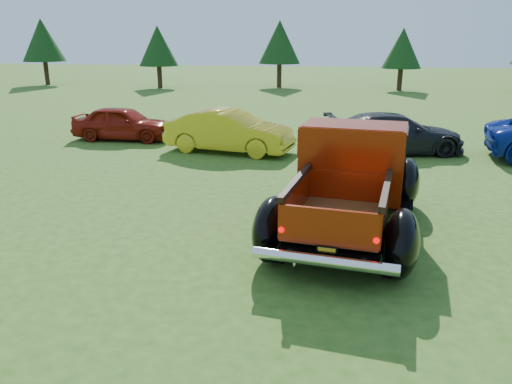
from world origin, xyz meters
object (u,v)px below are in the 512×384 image
(show_car_grey, at_px, (394,133))
(tree_mid_right, at_px, (402,48))
(tree_west, at_px, (158,46))
(tree_mid_left, at_px, (280,42))
(pickup_truck, at_px, (352,177))
(show_car_yellow, at_px, (229,131))
(tree_far_west, at_px, (43,40))
(show_car_red, at_px, (123,123))

(show_car_grey, bearing_deg, tree_mid_right, -18.51)
(tree_west, xyz_separation_m, tree_mid_left, (9.00, 2.00, 0.27))
(pickup_truck, height_order, show_car_yellow, pickup_truck)
(pickup_truck, relative_size, show_car_grey, 1.29)
(tree_mid_right, bearing_deg, pickup_truck, -98.21)
(show_car_yellow, bearing_deg, tree_mid_right, -9.28)
(pickup_truck, distance_m, show_car_grey, 7.23)
(pickup_truck, bearing_deg, show_car_yellow, 130.31)
(tree_far_west, xyz_separation_m, show_car_red, (15.50, -20.58, -2.88))
(show_car_red, xyz_separation_m, show_car_yellow, (4.47, -1.46, 0.07))
(show_car_red, distance_m, show_car_yellow, 4.70)
(tree_mid_right, bearing_deg, show_car_grey, -96.71)
(tree_mid_right, bearing_deg, tree_mid_left, 173.66)
(tree_west, bearing_deg, show_car_red, -74.31)
(pickup_truck, xyz_separation_m, show_car_yellow, (-3.95, 6.28, -0.29))
(tree_far_west, relative_size, tree_mid_right, 1.18)
(tree_mid_right, relative_size, pickup_truck, 0.74)
(tree_mid_right, bearing_deg, tree_far_west, 180.00)
(tree_mid_right, bearing_deg, show_car_red, -121.28)
(pickup_truck, bearing_deg, tree_west, 125.14)
(tree_far_west, xyz_separation_m, pickup_truck, (23.92, -28.31, -2.51))
(tree_mid_left, xyz_separation_m, show_car_yellow, (0.97, -23.03, -2.67))
(show_car_yellow, bearing_deg, pickup_truck, -137.07)
(tree_west, xyz_separation_m, show_car_grey, (15.50, -20.26, -2.44))
(show_car_grey, bearing_deg, show_car_yellow, 86.12)
(pickup_truck, xyz_separation_m, show_car_red, (-8.42, 7.74, -0.37))
(tree_mid_right, height_order, show_car_yellow, tree_mid_right)
(tree_west, height_order, show_car_grey, tree_west)
(tree_west, height_order, show_car_yellow, tree_west)
(tree_west, bearing_deg, show_car_yellow, -64.65)
(show_car_yellow, height_order, show_car_grey, show_car_yellow)
(show_car_red, bearing_deg, pickup_truck, -132.84)
(show_car_grey, bearing_deg, pickup_truck, 155.54)
(tree_mid_right, xyz_separation_m, show_car_red, (-12.50, -20.58, -2.33))
(tree_mid_right, height_order, pickup_truck, tree_mid_right)
(show_car_yellow, xyz_separation_m, show_car_grey, (5.53, 0.77, -0.04))
(show_car_grey, bearing_deg, tree_west, 25.61)
(tree_far_west, bearing_deg, show_car_red, -53.01)
(tree_mid_right, height_order, show_car_red, tree_mid_right)
(tree_mid_left, xyz_separation_m, tree_mid_right, (9.00, -1.00, -0.41))
(tree_mid_right, distance_m, show_car_yellow, 23.56)
(pickup_truck, bearing_deg, tree_far_west, 138.32)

